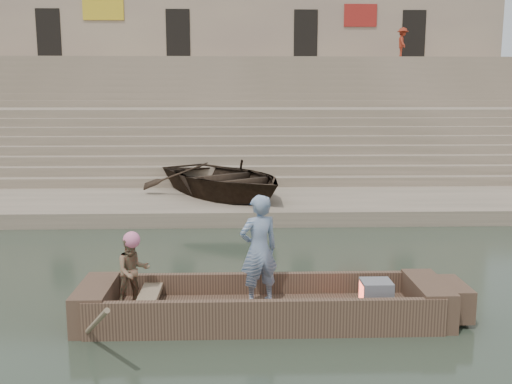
{
  "coord_description": "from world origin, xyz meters",
  "views": [
    {
      "loc": [
        1.22,
        -8.44,
        3.48
      ],
      "look_at": [
        1.6,
        3.41,
        1.4
      ],
      "focal_mm": 40.23,
      "sensor_mm": 36.0,
      "label": 1
    }
  ],
  "objects_px": {
    "main_rowboat": "(263,314)",
    "rowing_man": "(133,271)",
    "television": "(375,293)",
    "pedestrian": "(403,43)",
    "standing_man": "(259,250)",
    "beached_rowboat": "(224,178)"
  },
  "relations": [
    {
      "from": "main_rowboat",
      "to": "rowing_man",
      "type": "distance_m",
      "value": 2.11
    },
    {
      "from": "television",
      "to": "rowing_man",
      "type": "bearing_deg",
      "value": 177.71
    },
    {
      "from": "pedestrian",
      "to": "rowing_man",
      "type": "bearing_deg",
      "value": 162.84
    },
    {
      "from": "main_rowboat",
      "to": "pedestrian",
      "type": "bearing_deg",
      "value": 69.51
    },
    {
      "from": "standing_man",
      "to": "television",
      "type": "bearing_deg",
      "value": 151.74
    },
    {
      "from": "beached_rowboat",
      "to": "pedestrian",
      "type": "height_order",
      "value": "pedestrian"
    },
    {
      "from": "rowing_man",
      "to": "pedestrian",
      "type": "bearing_deg",
      "value": 40.37
    },
    {
      "from": "rowing_man",
      "to": "standing_man",
      "type": "bearing_deg",
      "value": -23.67
    },
    {
      "from": "rowing_man",
      "to": "television",
      "type": "distance_m",
      "value": 3.75
    },
    {
      "from": "beached_rowboat",
      "to": "pedestrian",
      "type": "relative_size",
      "value": 3.35
    },
    {
      "from": "beached_rowboat",
      "to": "pedestrian",
      "type": "distance_m",
      "value": 16.88
    },
    {
      "from": "beached_rowboat",
      "to": "pedestrian",
      "type": "bearing_deg",
      "value": 21.58
    },
    {
      "from": "beached_rowboat",
      "to": "pedestrian",
      "type": "xyz_separation_m",
      "value": [
        9.0,
        13.37,
        5.04
      ]
    },
    {
      "from": "standing_man",
      "to": "beached_rowboat",
      "type": "relative_size",
      "value": 0.33
    },
    {
      "from": "main_rowboat",
      "to": "beached_rowboat",
      "type": "xyz_separation_m",
      "value": [
        -0.81,
        8.56,
        0.82
      ]
    },
    {
      "from": "television",
      "to": "pedestrian",
      "type": "height_order",
      "value": "pedestrian"
    },
    {
      "from": "standing_man",
      "to": "rowing_man",
      "type": "distance_m",
      "value": 1.96
    },
    {
      "from": "main_rowboat",
      "to": "beached_rowboat",
      "type": "bearing_deg",
      "value": 95.38
    },
    {
      "from": "standing_man",
      "to": "beached_rowboat",
      "type": "distance_m",
      "value": 8.41
    },
    {
      "from": "main_rowboat",
      "to": "television",
      "type": "relative_size",
      "value": 10.87
    },
    {
      "from": "main_rowboat",
      "to": "television",
      "type": "distance_m",
      "value": 1.75
    },
    {
      "from": "rowing_man",
      "to": "pedestrian",
      "type": "xyz_separation_m",
      "value": [
        10.19,
        21.77,
        5.2
      ]
    }
  ]
}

